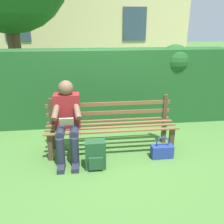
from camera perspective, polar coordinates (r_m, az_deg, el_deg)
The scene contains 6 objects.
ground at distance 3.93m, azimuth -0.18°, elevation -9.18°, with size 60.00×60.00×0.00m, color #477533.
park_bench at distance 3.81m, azimuth -0.30°, elevation -3.00°, with size 2.04×0.53×0.85m.
person_seated at distance 3.57m, azimuth -10.76°, elevation -1.58°, with size 0.44×0.73×1.18m.
hedge_backdrop at distance 4.89m, azimuth -5.41°, elevation 6.42°, with size 5.86×0.76×1.59m.
backpack at distance 3.40m, azimuth -4.02°, elevation -10.29°, with size 0.29×0.24×0.42m.
handbag at distance 3.77m, azimuth 11.98°, elevation -9.14°, with size 0.33×0.15×0.35m.
Camera 1 is at (0.41, 3.42, 1.90)m, focal length 37.88 mm.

